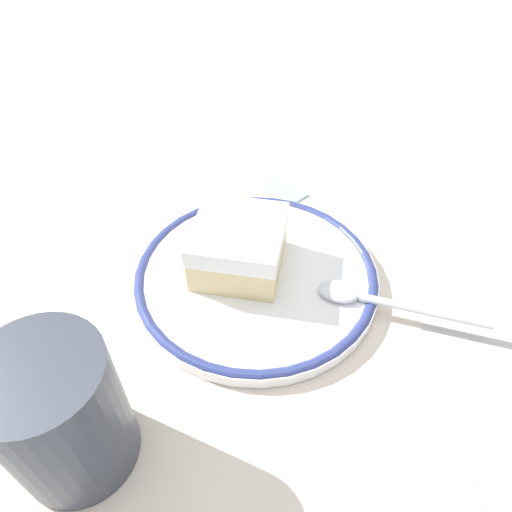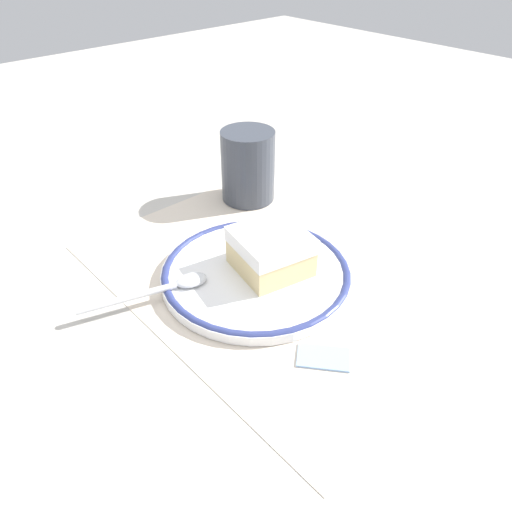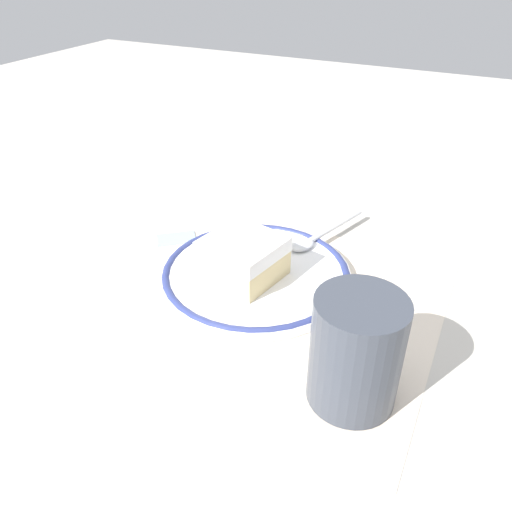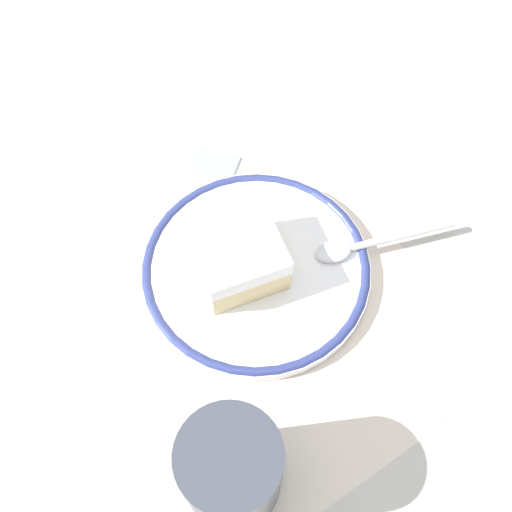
{
  "view_description": "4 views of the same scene",
  "coord_description": "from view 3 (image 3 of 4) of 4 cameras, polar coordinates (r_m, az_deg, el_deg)",
  "views": [
    {
      "loc": [
        -0.29,
        -0.02,
        0.32
      ],
      "look_at": [
        -0.01,
        -0.03,
        0.03
      ],
      "focal_mm": 32.33,
      "sensor_mm": 36.0,
      "label": 1
    },
    {
      "loc": [
        0.32,
        -0.33,
        0.35
      ],
      "look_at": [
        -0.01,
        -0.03,
        0.03
      ],
      "focal_mm": 34.15,
      "sensor_mm": 36.0,
      "label": 2
    },
    {
      "loc": [
        -0.22,
        0.4,
        0.34
      ],
      "look_at": [
        -0.01,
        -0.03,
        0.03
      ],
      "focal_mm": 35.34,
      "sensor_mm": 36.0,
      "label": 3
    },
    {
      "loc": [
        -0.24,
        0.12,
        0.53
      ],
      "look_at": [
        -0.01,
        -0.03,
        0.03
      ],
      "focal_mm": 43.51,
      "sensor_mm": 36.0,
      "label": 4
    }
  ],
  "objects": [
    {
      "name": "spoon",
      "position": [
        0.65,
        6.95,
        2.24
      ],
      "size": [
        0.06,
        0.14,
        0.01
      ],
      "color": "silver",
      "rests_on": "plate"
    },
    {
      "name": "napkin",
      "position": [
        0.57,
        -17.49,
        -5.42
      ],
      "size": [
        0.17,
        0.17,
        0.0
      ],
      "primitive_type": "cube",
      "rotation": [
        0.0,
        0.0,
        5.71
      ],
      "color": "white",
      "rests_on": "placemat"
    },
    {
      "name": "cup",
      "position": [
        0.43,
        11.14,
        -11.2
      ],
      "size": [
        0.08,
        0.08,
        0.1
      ],
      "color": "#383D47",
      "rests_on": "placemat"
    },
    {
      "name": "ground_plane",
      "position": [
        0.57,
        -2.06,
        -4.0
      ],
      "size": [
        2.4,
        2.4,
        0.0
      ],
      "primitive_type": "plane",
      "color": "#B7B2A8"
    },
    {
      "name": "cake_slice",
      "position": [
        0.56,
        -1.28,
        -0.23
      ],
      "size": [
        0.09,
        0.09,
        0.05
      ],
      "color": "beige",
      "rests_on": "plate"
    },
    {
      "name": "placemat",
      "position": [
        0.57,
        -2.06,
        -3.94
      ],
      "size": [
        0.44,
        0.33,
        0.0
      ],
      "primitive_type": "cube",
      "color": "beige",
      "rests_on": "ground_plane"
    },
    {
      "name": "plate",
      "position": [
        0.59,
        0.0,
        -1.99
      ],
      "size": [
        0.22,
        0.22,
        0.01
      ],
      "color": "white",
      "rests_on": "placemat"
    },
    {
      "name": "sugar_packet",
      "position": [
        0.67,
        -9.04,
        2.15
      ],
      "size": [
        0.06,
        0.05,
        0.01
      ],
      "primitive_type": "cube",
      "rotation": [
        0.0,
        0.0,
        3.83
      ],
      "color": "#8CB2E0",
      "rests_on": "placemat"
    }
  ]
}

